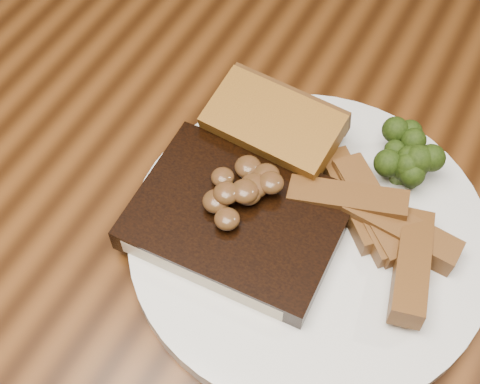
% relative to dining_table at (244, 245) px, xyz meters
% --- Properties ---
extents(dining_table, '(1.60, 0.90, 0.75)m').
position_rel_dining_table_xyz_m(dining_table, '(0.00, 0.00, 0.00)').
color(dining_table, '#512B10').
rests_on(dining_table, ground).
extents(plate, '(0.31, 0.31, 0.01)m').
position_rel_dining_table_xyz_m(plate, '(0.07, -0.02, 0.10)').
color(plate, silver).
rests_on(plate, dining_table).
extents(steak, '(0.17, 0.13, 0.02)m').
position_rel_dining_table_xyz_m(steak, '(0.01, -0.04, 0.12)').
color(steak, black).
rests_on(steak, plate).
extents(steak_bone, '(0.14, 0.02, 0.02)m').
position_rel_dining_table_xyz_m(steak_bone, '(0.01, -0.10, 0.11)').
color(steak_bone, beige).
rests_on(steak_bone, plate).
extents(mushroom_pile, '(0.07, 0.07, 0.03)m').
position_rel_dining_table_xyz_m(mushroom_pile, '(0.01, -0.02, 0.14)').
color(mushroom_pile, '#522D19').
rests_on(mushroom_pile, steak).
extents(garlic_bread, '(0.12, 0.07, 0.02)m').
position_rel_dining_table_xyz_m(garlic_bread, '(0.00, 0.05, 0.12)').
color(garlic_bread, '#8E5A19').
rests_on(garlic_bread, plate).
extents(potato_wedges, '(0.13, 0.13, 0.02)m').
position_rel_dining_table_xyz_m(potato_wedges, '(0.13, -0.00, 0.12)').
color(potato_wedges, brown).
rests_on(potato_wedges, plate).
extents(broccoli_cluster, '(0.07, 0.07, 0.04)m').
position_rel_dining_table_xyz_m(broccoli_cluster, '(0.12, 0.06, 0.12)').
color(broccoli_cluster, '#273B0D').
rests_on(broccoli_cluster, plate).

